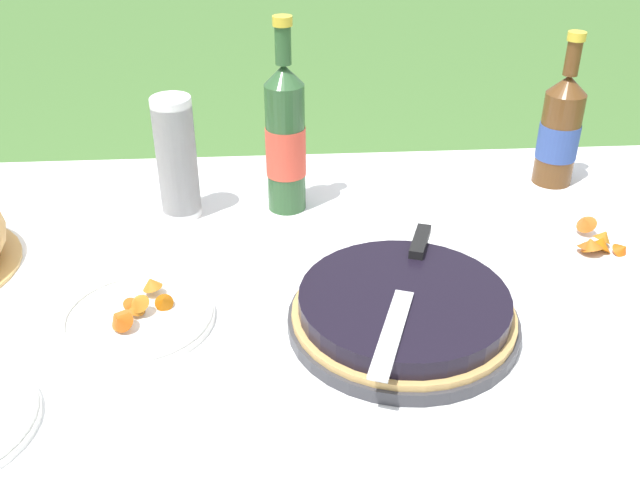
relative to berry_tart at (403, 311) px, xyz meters
name	(u,v)px	position (x,y,z in m)	size (l,w,h in m)	color
garden_table	(228,323)	(-0.26, 0.12, -0.10)	(1.86, 1.02, 0.77)	#A87A47
tablecloth	(225,295)	(-0.26, 0.12, -0.04)	(1.87, 1.03, 0.10)	white
berry_tart	(403,311)	(0.00, 0.00, 0.00)	(0.33, 0.33, 0.06)	#38383D
serving_knife	(408,280)	(0.01, 0.03, 0.04)	(0.15, 0.36, 0.01)	silver
cup_stack	(177,159)	(-0.35, 0.37, 0.09)	(0.07, 0.07, 0.23)	white
cider_bottle_green	(285,139)	(-0.16, 0.39, 0.11)	(0.07, 0.07, 0.36)	#2D562D
cider_bottle_amber	(560,130)	(0.38, 0.46, 0.08)	(0.08, 0.08, 0.30)	brown
snack_plate_near	(593,243)	(0.36, 0.19, -0.02)	(0.20, 0.20, 0.06)	white
snack_plate_far	(138,315)	(-0.38, 0.04, -0.02)	(0.22, 0.22, 0.05)	white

